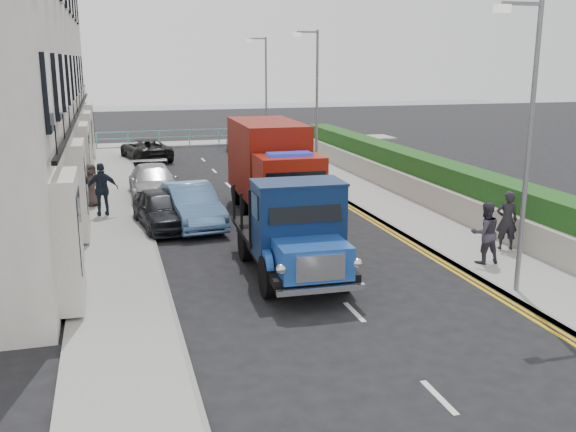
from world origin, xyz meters
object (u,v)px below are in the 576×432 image
object	(u,v)px
lamp_far	(264,88)
bedford_lorry	(296,237)
lamp_near	(525,134)
pedestrian_east_near	(507,220)
red_lorry	(272,167)
parked_car_front	(162,209)
lamp_mid	(314,97)

from	to	relation	value
lamp_far	bedford_lorry	world-z (taller)	lamp_far
lamp_near	pedestrian_east_near	size ratio (longest dim) A/B	3.92
lamp_near	red_lorry	xyz separation A→B (m)	(-3.66, 9.79, -2.17)
parked_car_front	pedestrian_east_near	size ratio (longest dim) A/B	2.24
bedford_lorry	red_lorry	world-z (taller)	red_lorry
bedford_lorry	parked_car_front	bearing A→B (deg)	115.69
red_lorry	pedestrian_east_near	xyz separation A→B (m)	(5.59, -6.62, -0.82)
lamp_near	red_lorry	bearing A→B (deg)	110.51
red_lorry	pedestrian_east_near	size ratio (longest dim) A/B	3.70
bedford_lorry	parked_car_front	xyz separation A→B (m)	(-2.90, 6.53, -0.55)
lamp_far	parked_car_front	bearing A→B (deg)	-114.47
lamp_near	red_lorry	world-z (taller)	lamp_near
pedestrian_east_near	red_lorry	bearing A→B (deg)	-33.09
red_lorry	bedford_lorry	bearing A→B (deg)	-98.16
lamp_near	lamp_far	xyz separation A→B (m)	(0.00, 26.00, 0.00)
lamp_mid	parked_car_front	size ratio (longest dim) A/B	1.75
lamp_near	bedford_lorry	xyz separation A→B (m)	(-4.88, 2.39, -2.77)
lamp_mid	bedford_lorry	world-z (taller)	lamp_mid
bedford_lorry	parked_car_front	size ratio (longest dim) A/B	1.44
lamp_mid	parked_car_front	world-z (taller)	lamp_mid
lamp_near	pedestrian_east_near	distance (m)	4.76
lamp_mid	red_lorry	xyz separation A→B (m)	(-3.66, -6.21, -2.17)
lamp_mid	red_lorry	size ratio (longest dim) A/B	1.06
red_lorry	parked_car_front	xyz separation A→B (m)	(-4.11, -0.88, -1.15)
lamp_far	bedford_lorry	xyz separation A→B (m)	(-4.88, -23.61, -2.77)
bedford_lorry	red_lorry	bearing A→B (deg)	82.42
bedford_lorry	pedestrian_east_near	size ratio (longest dim) A/B	3.22
lamp_near	lamp_mid	bearing A→B (deg)	90.00
lamp_mid	pedestrian_east_near	xyz separation A→B (m)	(1.92, -12.83, -2.98)
bedford_lorry	pedestrian_east_near	xyz separation A→B (m)	(6.80, 0.79, -0.22)
lamp_far	bedford_lorry	bearing A→B (deg)	-101.68
lamp_near	pedestrian_east_near	xyz separation A→B (m)	(1.92, 3.17, -2.98)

